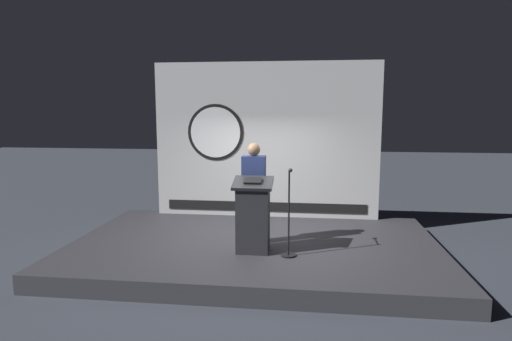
% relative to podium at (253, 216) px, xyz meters
% --- Properties ---
extents(ground_plane, '(40.00, 40.00, 0.00)m').
position_rel_podium_xyz_m(ground_plane, '(-0.04, 0.56, -0.90)').
color(ground_plane, '#383D47').
extents(stage_platform, '(6.40, 4.00, 0.30)m').
position_rel_podium_xyz_m(stage_platform, '(-0.04, 0.56, -0.75)').
color(stage_platform, '#333338').
rests_on(stage_platform, ground).
extents(banner_display, '(4.80, 0.12, 3.31)m').
position_rel_podium_xyz_m(banner_display, '(-0.07, 2.41, 1.05)').
color(banner_display, silver).
rests_on(banner_display, stage_platform).
extents(podium, '(0.64, 0.50, 1.23)m').
position_rel_podium_xyz_m(podium, '(0.00, 0.00, 0.00)').
color(podium, '#26262B').
rests_on(podium, stage_platform).
extents(speaker_person, '(0.40, 0.26, 1.75)m').
position_rel_podium_xyz_m(speaker_person, '(-0.05, 0.48, 0.30)').
color(speaker_person, black).
rests_on(speaker_person, stage_platform).
extents(microphone_stand, '(0.24, 0.52, 1.38)m').
position_rel_podium_xyz_m(microphone_stand, '(0.59, -0.10, -0.12)').
color(microphone_stand, black).
rests_on(microphone_stand, stage_platform).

